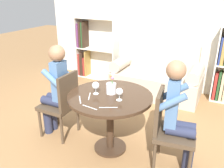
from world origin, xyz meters
TOP-DOWN VIEW (x-y plane):
  - ground_plane at (0.00, 0.00)m, footprint 16.00×16.00m
  - back_wall at (0.00, 2.31)m, footprint 5.20×0.05m
  - round_table at (0.00, 0.00)m, footprint 0.98×0.98m
  - couch at (0.00, 1.88)m, footprint 1.60×0.80m
  - bookshelf_left at (-1.55, 2.15)m, footprint 0.93×0.28m
  - chair_left at (-0.70, -0.02)m, footprint 0.42×0.42m
  - chair_right at (0.70, 0.01)m, footprint 0.47×0.47m
  - person_left at (-0.78, -0.02)m, footprint 0.42×0.34m
  - person_right at (0.79, 0.04)m, footprint 0.45×0.38m
  - wine_glass_left at (-0.17, -0.04)m, footprint 0.08×0.08m
  - wine_glass_right at (0.15, -0.07)m, footprint 0.08×0.08m
  - flower_vase at (-0.01, 0.05)m, footprint 0.12×0.12m
  - knife_left_setting at (-0.05, -0.36)m, footprint 0.19×0.04m
  - fork_left_setting at (0.12, -0.28)m, footprint 0.17×0.10m
  - knife_right_setting at (-0.20, -0.13)m, footprint 0.09×0.18m
  - fork_right_setting at (-0.24, -0.26)m, footprint 0.13×0.16m

SIDE VIEW (x-z plane):
  - ground_plane at x=0.00m, z-range 0.00..0.00m
  - couch at x=0.00m, z-range -0.15..0.77m
  - chair_left at x=-0.70m, z-range 0.04..0.94m
  - chair_right at x=0.70m, z-range 0.04..0.94m
  - round_table at x=0.00m, z-range 0.23..0.96m
  - bookshelf_left at x=-1.55m, z-range -0.02..1.29m
  - person_right at x=0.79m, z-range 0.03..1.27m
  - person_left at x=-0.78m, z-range 0.04..1.29m
  - knife_left_setting at x=-0.05m, z-range 0.73..0.74m
  - fork_left_setting at x=0.12m, z-range 0.73..0.74m
  - knife_right_setting at x=-0.20m, z-range 0.73..0.74m
  - fork_right_setting at x=-0.24m, z-range 0.73..0.74m
  - flower_vase at x=-0.01m, z-range 0.69..0.93m
  - wine_glass_right at x=0.15m, z-range 0.76..0.90m
  - wine_glass_left at x=-0.17m, z-range 0.76..0.91m
  - back_wall at x=0.00m, z-range 0.00..2.70m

